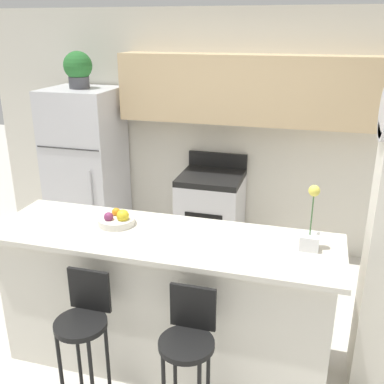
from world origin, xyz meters
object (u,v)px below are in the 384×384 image
(refrigerator, at_px, (87,168))
(bar_stool_right, at_px, (188,345))
(stove_range, at_px, (211,215))
(bar_stool_left, at_px, (84,325))
(potted_plant_on_fridge, at_px, (78,69))
(fruit_bowl, at_px, (117,220))
(orchid_vase, at_px, (310,232))

(refrigerator, bearing_deg, bar_stool_right, -50.70)
(stove_range, relative_size, bar_stool_left, 1.11)
(potted_plant_on_fridge, xyz_separation_m, fruit_bowl, (1.13, -1.63, -0.87))
(stove_range, distance_m, orchid_vase, 2.09)
(bar_stool_left, relative_size, fruit_bowl, 3.71)
(potted_plant_on_fridge, height_order, orchid_vase, potted_plant_on_fridge)
(bar_stool_right, distance_m, orchid_vase, 1.01)
(refrigerator, relative_size, fruit_bowl, 6.74)
(stove_range, relative_size, orchid_vase, 2.52)
(bar_stool_right, bearing_deg, potted_plant_on_fridge, 129.29)
(fruit_bowl, bearing_deg, stove_range, 80.21)
(bar_stool_left, distance_m, potted_plant_on_fridge, 2.85)
(stove_range, height_order, fruit_bowl, fruit_bowl)
(stove_range, height_order, bar_stool_right, stove_range)
(stove_range, xyz_separation_m, fruit_bowl, (-0.29, -1.67, 0.62))
(refrigerator, xyz_separation_m, bar_stool_right, (1.83, -2.24, -0.24))
(refrigerator, bearing_deg, potted_plant_on_fridge, 117.77)
(potted_plant_on_fridge, bearing_deg, refrigerator, -62.23)
(bar_stool_left, relative_size, bar_stool_right, 1.00)
(refrigerator, relative_size, potted_plant_on_fridge, 4.65)
(stove_range, xyz_separation_m, bar_stool_right, (0.41, -2.29, 0.17))
(bar_stool_left, distance_m, fruit_bowl, 0.76)
(stove_range, relative_size, fruit_bowl, 4.12)
(bar_stool_right, bearing_deg, stove_range, 100.28)
(refrigerator, xyz_separation_m, potted_plant_on_fridge, (-0.00, 0.00, 1.08))
(stove_range, relative_size, bar_stool_right, 1.11)
(bar_stool_right, relative_size, fruit_bowl, 3.71)
(refrigerator, relative_size, bar_stool_left, 1.82)
(bar_stool_left, bearing_deg, refrigerator, 117.46)
(potted_plant_on_fridge, relative_size, fruit_bowl, 1.45)
(bar_stool_left, bearing_deg, stove_range, 83.64)
(stove_range, height_order, orchid_vase, orchid_vase)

